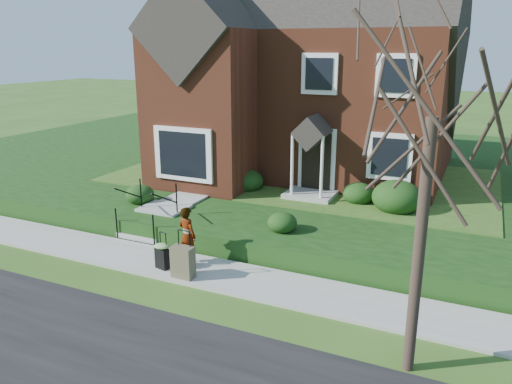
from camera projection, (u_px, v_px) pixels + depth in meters
The scene contains 11 objects.
ground at pixel (195, 271), 12.57m from camera, with size 120.00×120.00×0.00m, color #2D5119.
sidewalk at pixel (195, 270), 12.56m from camera, with size 60.00×1.60×0.08m, color #9E9B93.
terrace at pixel (418, 177), 20.39m from camera, with size 44.00×20.00×0.60m, color #14350E.
walkway at pixel (208, 187), 17.76m from camera, with size 1.20×6.00×0.06m, color #9E9B93.
main_house at pixel (314, 51), 19.56m from camera, with size 10.40×10.20×9.40m.
front_steps at pixel (156, 218), 15.05m from camera, with size 1.40×2.02×1.50m.
foundation_shrubs at pixel (267, 183), 16.57m from camera, with size 9.72×4.35×1.06m.
woman at pixel (187, 236), 12.64m from camera, with size 0.55×0.36×1.51m, color #999999.
suitcase_black at pixel (162, 255), 12.45m from camera, with size 0.46×0.41×0.95m.
suitcase_olive at pixel (183, 262), 11.96m from camera, with size 0.55×0.32×1.18m.
tree_verge at pixel (435, 89), 7.42m from camera, with size 4.84×4.84×6.91m.
Camera 1 is at (6.21, -9.81, 5.44)m, focal length 35.00 mm.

